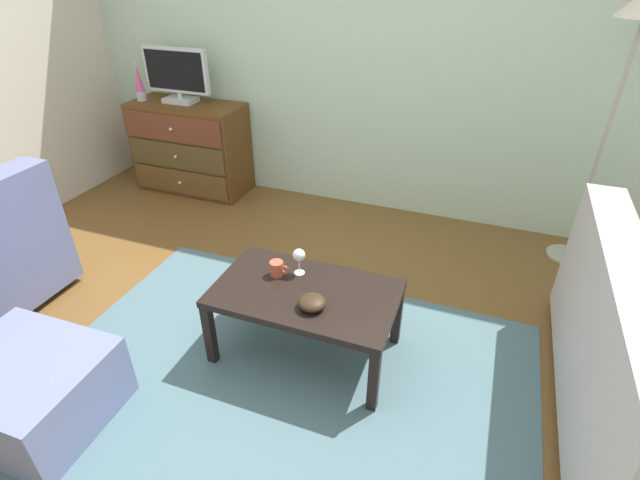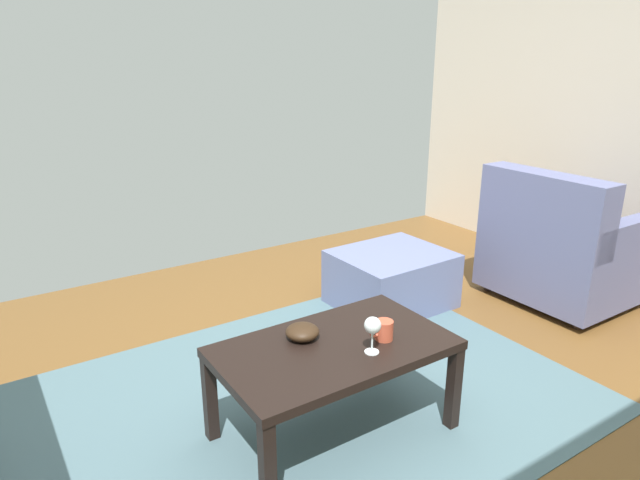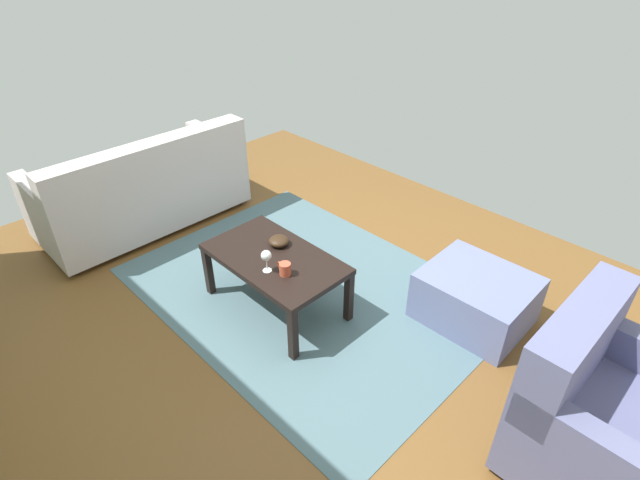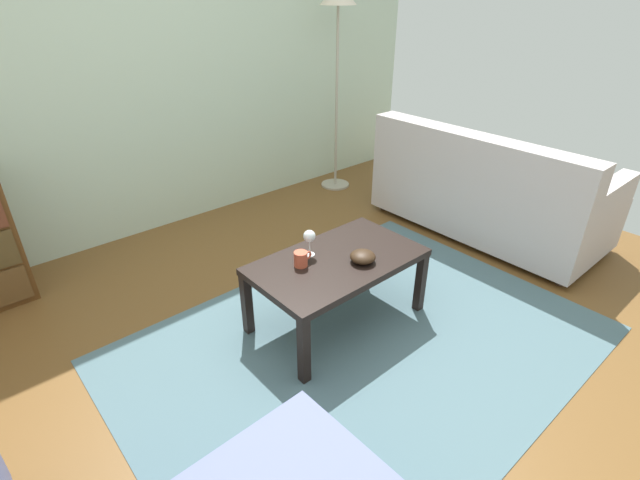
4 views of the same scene
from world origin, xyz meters
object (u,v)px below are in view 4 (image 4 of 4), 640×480
mug (301,259)px  couch_large (485,193)px  wine_glass (309,237)px  standing_lamp (338,15)px  bowl_decorative (363,257)px  coffee_table (337,267)px

mug → couch_large: (1.89, 0.00, -0.14)m
wine_glass → couch_large: 1.80m
mug → standing_lamp: size_ratio=0.06×
standing_lamp → bowl_decorative: bearing=-128.9°
mug → bowl_decorative: (0.28, -0.19, -0.01)m
wine_glass → bowl_decorative: bearing=-55.3°
coffee_table → bowl_decorative: size_ratio=6.82×
standing_lamp → coffee_table: bearing=-132.6°
couch_large → standing_lamp: standing_lamp is taller
coffee_table → mug: bearing=158.3°
couch_large → standing_lamp: size_ratio=0.97×
coffee_table → wine_glass: (-0.09, 0.14, 0.17)m
mug → standing_lamp: standing_lamp is taller
couch_large → mug: bearing=-179.9°
mug → standing_lamp: 2.51m
wine_glass → standing_lamp: size_ratio=0.09×
mug → bowl_decorative: bearing=-34.4°
coffee_table → couch_large: couch_large is taller
coffee_table → wine_glass: 0.24m
bowl_decorative → couch_large: couch_large is taller
coffee_table → bowl_decorative: (0.08, -0.11, 0.08)m
couch_large → standing_lamp: (-0.23, 1.52, 1.23)m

